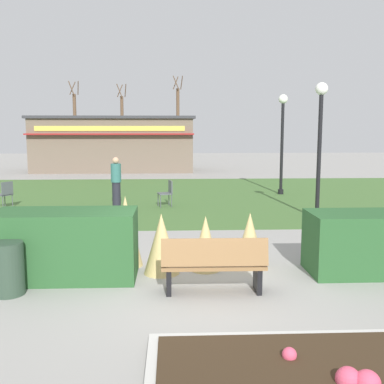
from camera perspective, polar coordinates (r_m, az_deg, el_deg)
ground_plane at (r=7.92m, az=-0.20°, el=-11.82°), size 80.00×80.00×0.00m
lawn_patch at (r=18.02m, az=-1.53°, el=-0.52°), size 36.00×12.00×0.01m
park_bench at (r=7.58m, az=2.71°, el=-8.94°), size 1.70×0.54×0.95m
hedge_left at (r=8.56m, az=-15.34°, el=-6.32°), size 2.50×1.10×1.22m
hedge_right at (r=9.15m, az=20.73°, el=-5.91°), size 2.12×1.10×1.13m
ornamental_grass_behind_left at (r=9.03m, az=7.14°, el=-5.87°), size 0.61×0.61×1.06m
ornamental_grass_behind_right at (r=8.75m, az=1.68°, el=-6.33°), size 0.56×0.56×1.04m
ornamental_grass_behind_center at (r=8.57m, az=-3.79°, el=-6.38°), size 0.66×0.66×1.12m
ornamental_grass_behind_far at (r=9.08m, az=-8.18°, el=-4.77°), size 0.64×0.64×1.38m
lamppost_mid at (r=13.94m, az=15.51°, el=6.97°), size 0.36×0.36×3.95m
lamppost_far at (r=18.75m, az=11.08°, el=7.32°), size 0.36×0.36×3.95m
trash_bin at (r=8.10m, az=-21.80°, el=-8.77°), size 0.52×0.52×0.86m
food_kiosk at (r=28.89m, az=-9.54°, el=5.93°), size 9.78×4.35×3.32m
cafe_chair_west at (r=16.52m, az=-22.06°, el=-0.06°), size 0.61×0.61×0.89m
cafe_chair_east at (r=15.66m, az=-3.06°, el=0.10°), size 0.53×0.53×0.89m
person_strolling at (r=15.70m, az=-9.34°, el=1.25°), size 0.34×0.34×1.69m
parked_car_west_slot at (r=37.45m, az=-8.92°, el=4.84°), size 4.22×2.09×1.20m
tree_left_bg at (r=41.25m, az=-14.22°, el=8.10°), size 0.91×0.96×6.51m
tree_right_bg at (r=40.58m, az=-1.75°, el=8.69°), size 0.91×0.96×7.01m
tree_center_bg at (r=42.24m, az=-8.60°, el=8.20°), size 0.91×0.96×6.43m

